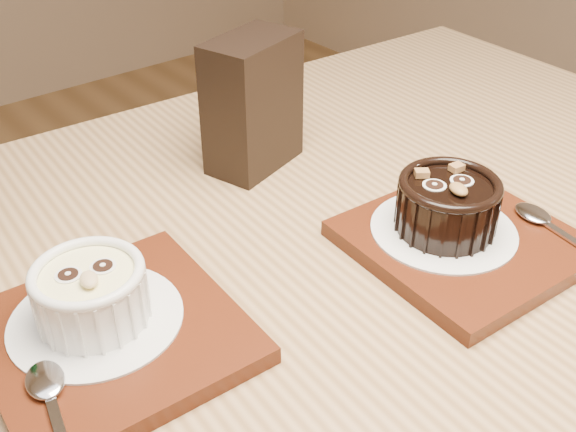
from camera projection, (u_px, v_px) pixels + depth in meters
name	position (u px, v px, depth m)	size (l,w,h in m)	color
table	(289.00, 366.00, 0.61)	(1.25, 0.88, 0.75)	olive
tray_left	(113.00, 336.00, 0.50)	(0.18, 0.18, 0.01)	#54200E
doily_left	(96.00, 319.00, 0.51)	(0.13, 0.13, 0.00)	white
ramekin_white	(91.00, 292.00, 0.49)	(0.08, 0.08, 0.05)	white
spoon_left	(56.00, 417.00, 0.43)	(0.03, 0.13, 0.01)	silver
tray_right	(462.00, 242.00, 0.60)	(0.18, 0.18, 0.01)	#54200E
doily_right	(443.00, 230.00, 0.60)	(0.13, 0.13, 0.00)	white
ramekin_dark	(448.00, 203.00, 0.59)	(0.09, 0.09, 0.05)	black
spoon_right	(563.00, 232.00, 0.59)	(0.03, 0.13, 0.01)	silver
condiment_stand	(253.00, 104.00, 0.70)	(0.10, 0.06, 0.14)	black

